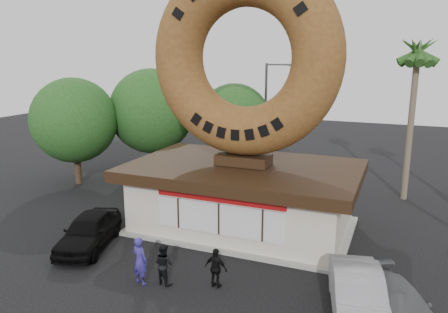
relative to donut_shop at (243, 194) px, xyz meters
The scene contains 14 objects.
ground 6.24m from the donut_shop, 90.00° to the right, with size 90.00×90.00×0.00m, color black.
donut_shop is the anchor object (origin of this frame).
giant_donut 6.65m from the donut_shop, 90.00° to the left, with size 9.23×9.23×2.35m, color brown.
tree_west 12.15m from the donut_shop, 143.55° to the left, with size 6.00×6.00×7.65m.
tree_mid 10.12m from the donut_shop, 113.92° to the left, with size 5.20×5.20×6.63m.
tree_far 13.59m from the donut_shop, 166.94° to the left, with size 5.60×5.60×7.14m.
palm_near 12.83m from the donut_shop, 46.90° to the left, with size 2.60×2.60×9.75m.
street_lamp 10.54m from the donut_shop, 100.50° to the left, with size 2.11×0.20×8.00m.
person_left 6.99m from the donut_shop, 104.22° to the right, with size 0.69×0.45×1.89m, color navy.
person_center 6.52m from the donut_shop, 97.78° to the right, with size 0.78×0.61×1.61m, color black.
person_right 6.06m from the donut_shop, 79.57° to the right, with size 0.92×0.38×1.56m, color black.
car_black 7.52m from the donut_shop, 139.45° to the right, with size 1.84×4.58×1.56m, color black.
car_silver 8.48m from the donut_shop, 42.83° to the right, with size 1.63×4.68×1.54m, color gray.
car_grey 9.41m from the donut_shop, 36.79° to the right, with size 1.70×4.19×1.22m, color slate.
Camera 1 is at (7.08, -13.58, 8.59)m, focal length 35.00 mm.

